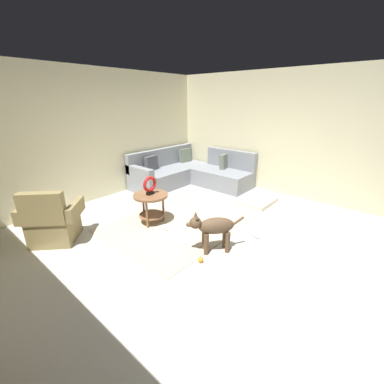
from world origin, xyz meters
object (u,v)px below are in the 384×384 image
side_table (151,201)px  dog_toy_bone (165,228)px  torus_sculpture (150,185)px  sectional_couch (190,173)px  dog_toy_rope (256,236)px  armchair (52,223)px  dog_bed_mat (257,201)px  dog (213,228)px  dog_toy_ball (201,260)px

side_table → dog_toy_bone: size_ratio=3.33×
torus_sculpture → side_table: bearing=-97.1°
sectional_couch → dog_toy_rope: (-1.34, -2.60, -0.27)m
armchair → dog_bed_mat: (3.47, -1.65, -0.28)m
dog_bed_mat → dog: size_ratio=1.16×
armchair → dog_toy_ball: (1.06, -2.05, -0.29)m
dog_toy_ball → dog_toy_rope: bearing=-13.6°
sectional_couch → dog_toy_bone: size_ratio=12.50×
sectional_couch → armchair: same height
sectional_couch → dog_toy_rope: sectional_couch is taller
armchair → side_table: (1.40, -0.64, 0.09)m
armchair → dog_toy_ball: 2.32m
side_table → torus_sculpture: (0.00, 0.00, 0.29)m
torus_sculpture → dog_toy_bone: bearing=-95.3°
dog_toy_bone → sectional_couch: bearing=31.5°
dog_toy_rope → dog_toy_bone: dog_toy_bone is taller
dog_bed_mat → dog_toy_rope: dog_bed_mat is taller
armchair → side_table: 1.54m
dog_toy_bone → dog_toy_ball: bearing=-106.7°
dog_bed_mat → armchair: bearing=154.6°
torus_sculpture → dog_toy_bone: 0.77m
dog_bed_mat → dog: bearing=-170.3°
sectional_couch → torus_sculpture: bearing=-155.9°
dog_toy_bone → side_table: bearing=84.7°
dog_bed_mat → dog_toy_bone: bearing=163.1°
armchair → torus_sculpture: 1.59m
torus_sculpture → dog_bed_mat: bearing=-25.8°
side_table → dog: size_ratio=0.87×
side_table → dog_toy_ball: 1.50m
sectional_couch → side_table: sectional_couch is taller
side_table → dog_toy_ball: bearing=-103.8°
torus_sculpture → dog_toy_rope: 1.95m
torus_sculpture → dog_toy_rope: size_ratio=2.16×
dog_bed_mat → dog_toy_ball: 2.45m
dog_toy_bone → torus_sculpture: bearing=84.7°
dog → dog_toy_bone: dog is taller
armchair → dog_bed_mat: size_ratio=1.24×
dog → side_table: bearing=38.7°
dog → dog_toy_bone: size_ratio=3.83×
sectional_couch → torus_sculpture: 2.32m
dog_bed_mat → dog_toy_bone: (-2.10, 0.64, -0.01)m
sectional_couch → dog_toy_rope: size_ratio=14.88×
sectional_couch → torus_sculpture: (-2.08, -0.93, 0.42)m
side_table → dog: 1.36m
sectional_couch → torus_sculpture: size_ratio=6.90×
sectional_couch → dog_toy_ball: (-2.43, -2.34, -0.25)m
torus_sculpture → dog: bearing=-90.5°
dog → torus_sculpture: bearing=38.7°
dog_toy_ball → dog_bed_mat: bearing=9.5°
side_table → torus_sculpture: size_ratio=1.84×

